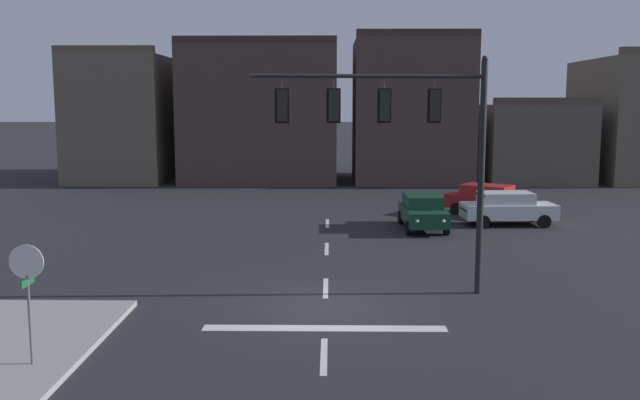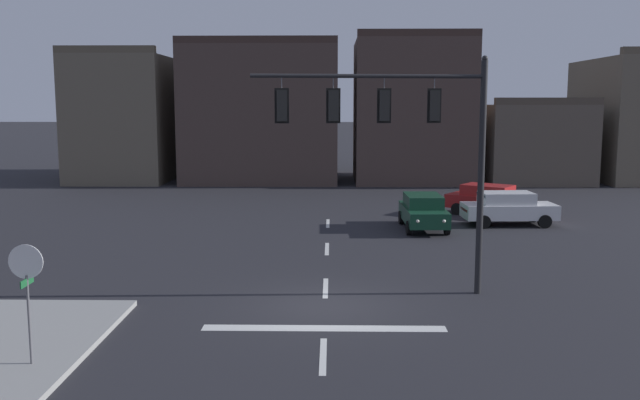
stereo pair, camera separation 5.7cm
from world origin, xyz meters
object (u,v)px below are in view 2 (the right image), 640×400
object	(u,v)px
car_lot_farside	(508,208)
signal_mast_near_side	(405,128)
car_lot_middle	(489,199)
stop_sign	(27,275)
car_lot_nearside	(423,211)

from	to	relation	value
car_lot_farside	signal_mast_near_side	bearing A→B (deg)	-117.01
car_lot_middle	car_lot_farside	size ratio (longest dim) A/B	1.02
stop_sign	car_lot_middle	bearing A→B (deg)	55.41
stop_sign	car_lot_farside	size ratio (longest dim) A/B	0.62
car_lot_middle	car_lot_nearside	bearing A→B (deg)	-134.58
car_lot_farside	car_lot_nearside	bearing A→B (deg)	-165.86
stop_sign	signal_mast_near_side	bearing A→B (deg)	35.12
stop_sign	car_lot_nearside	distance (m)	20.69
car_lot_middle	car_lot_farside	world-z (taller)	same
signal_mast_near_side	stop_sign	bearing A→B (deg)	-144.88
car_lot_middle	car_lot_farside	distance (m)	2.99
stop_sign	car_lot_middle	world-z (taller)	stop_sign
signal_mast_near_side	car_lot_middle	distance (m)	17.09
signal_mast_near_side	stop_sign	xyz separation A→B (m)	(-8.80, -6.19, -2.96)
car_lot_farside	car_lot_middle	bearing A→B (deg)	94.70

